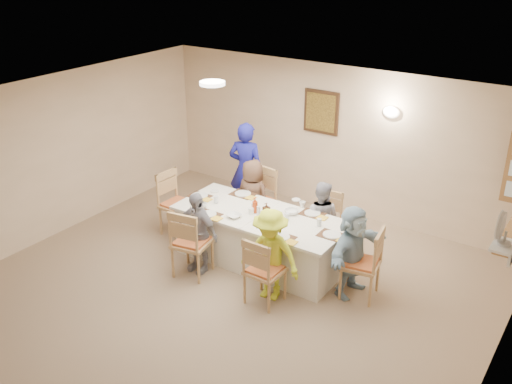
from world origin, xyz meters
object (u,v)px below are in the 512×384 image
Objects in this scene: desk_fan at (503,232)px; caregiver at (246,170)px; chair_front_left at (192,241)px; diner_right_end at (352,251)px; chair_right_end at (361,262)px; diner_back_left at (253,197)px; condiment_ketchup at (255,205)px; chair_back_right at (324,223)px; diner_front_right at (270,255)px; diner_back_right at (321,219)px; chair_front_right at (265,269)px; dining_table at (260,238)px; diner_front_left at (197,232)px; chair_left_end at (178,204)px; chair_back_left at (257,200)px.

desk_fan reaches higher than caregiver.
diner_right_end reaches higher than chair_front_left.
caregiver is at bearing -122.97° from chair_right_end.
diner_back_left is 5.27× the size of condiment_ketchup.
desk_fan is 4.01m from diner_back_left.
chair_back_right is 0.73× the size of diner_front_right.
diner_back_left is at bearing 79.45° from diner_right_end.
diner_back_right is 1.07m from diner_right_end.
chair_front_left reaches higher than chair_back_right.
desk_fan is 2.84m from chair_front_right.
diner_front_left is at bearing -131.42° from dining_table.
diner_back_left reaches higher than chair_back_right.
diner_front_left is (-2.15, -0.68, 0.10)m from chair_right_end.
chair_left_end is at bearing 157.90° from diner_front_right.
chair_left_end is 4.40× the size of condiment_ketchup.
diner_front_left is (-1.20, -1.48, 0.14)m from chair_back_right.
desk_fan is 0.29× the size of chair_front_left.
dining_table is at bearing -43.92° from chair_back_left.
chair_right_end is 0.83× the size of diner_front_left.
diner_back_left is at bearing -100.26° from chair_front_left.
diner_front_right is (0.00, 0.12, 0.15)m from chair_front_right.
diner_back_left is at bearing -80.79° from chair_back_left.
caregiver is (-0.45, 1.95, 0.30)m from chair_front_left.
dining_table is 1.00m from chair_back_right.
chair_front_left is (0.00, -1.60, -0.00)m from chair_back_left.
desk_fan reaches higher than condiment_ketchup.
diner_back_left is 0.68m from caregiver.
chair_left_end reaches higher than chair_right_end.
chair_front_right is at bearing 78.86° from diner_back_right.
diner_back_right is at bearing -139.29° from chair_front_left.
chair_back_left is 1.00× the size of chair_left_end.
chair_back_right is 1.14m from condiment_ketchup.
chair_back_right is at bearing -137.13° from chair_front_left.
diner_right_end is 1.54m from condiment_ketchup.
diner_front_left is (0.95, -0.68, 0.08)m from chair_left_end.
desk_fan is 0.24× the size of diner_back_left.
desk_fan is at bearing 148.34° from diner_back_right.
chair_front_left is 2.18m from diner_right_end.
caregiver is at bearing 127.49° from diner_front_right.
diner_front_right is at bearing 118.04° from caregiver.
diner_back_left is (-1.20, 1.48, 0.14)m from chair_front_right.
chair_back_left is at bearing 92.58° from diner_front_left.
chair_right_end is at bearing 20.14° from diner_front_left.
diner_front_right is at bearing -48.58° from dining_table.
diner_front_right is 0.77× the size of caregiver.
chair_back_left is at bearing 177.99° from chair_back_right.
caregiver reaches higher than chair_front_right.
diner_back_left is at bearing 131.42° from dining_table.
dining_table is 0.93m from diner_back_right.
caregiver reaches higher than diner_back_right.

